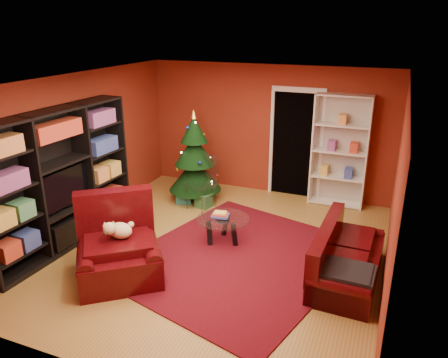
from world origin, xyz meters
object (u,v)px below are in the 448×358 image
at_px(gift_box_teal, 185,195).
at_px(gift_box_green, 204,200).
at_px(gift_box_red, 207,184).
at_px(white_bookshelf, 340,152).
at_px(coffee_table, 223,230).
at_px(acrylic_chair, 201,185).
at_px(rug, 238,258).
at_px(christmas_tree, 195,157).
at_px(sofa, 349,254).
at_px(media_unit, 60,180).
at_px(dog, 120,231).
at_px(armchair, 118,247).

xyz_separation_m(gift_box_teal, gift_box_green, (0.44, -0.07, -0.02)).
distance_m(gift_box_red, white_bookshelf, 2.83).
height_order(gift_box_red, coffee_table, coffee_table).
bearing_deg(gift_box_teal, gift_box_red, 82.57).
xyz_separation_m(gift_box_teal, acrylic_chair, (0.41, -0.13, 0.31)).
height_order(rug, white_bookshelf, white_bookshelf).
distance_m(rug, christmas_tree, 2.59).
bearing_deg(coffee_table, sofa, -9.35).
xyz_separation_m(gift_box_green, white_bookshelf, (2.32, 1.09, 0.93)).
bearing_deg(gift_box_green, rug, -50.91).
bearing_deg(sofa, media_unit, 100.62).
bearing_deg(dog, white_bookshelf, 19.09).
relative_size(gift_box_teal, armchair, 0.25).
height_order(rug, coffee_table, coffee_table).
distance_m(armchair, coffee_table, 1.77).
bearing_deg(dog, rug, -1.46).
xyz_separation_m(rug, gift_box_red, (-1.63, 2.49, 0.09)).
xyz_separation_m(gift_box_teal, dog, (0.38, -2.67, 0.54)).
xyz_separation_m(rug, armchair, (-1.36, -1.07, 0.45)).
bearing_deg(white_bookshelf, rug, -110.60).
bearing_deg(christmas_tree, coffee_table, -50.82).
distance_m(christmas_tree, gift_box_green, 0.85).
relative_size(gift_box_teal, acrylic_chair, 0.32).
distance_m(gift_box_teal, gift_box_red, 0.83).
bearing_deg(sofa, armchair, 113.39).
height_order(media_unit, christmas_tree, media_unit).
bearing_deg(coffee_table, dog, -123.76).
bearing_deg(gift_box_teal, media_unit, -113.71).
relative_size(armchair, coffee_table, 1.41).
bearing_deg(rug, white_bookshelf, 69.00).
height_order(gift_box_green, coffee_table, coffee_table).
xyz_separation_m(white_bookshelf, dog, (-2.38, -3.69, -0.38)).
distance_m(gift_box_green, gift_box_red, 0.96).
bearing_deg(gift_box_red, christmas_tree, -86.91).
bearing_deg(acrylic_chair, media_unit, -106.49).
height_order(armchair, acrylic_chair, same).
distance_m(media_unit, gift_box_red, 3.39).
bearing_deg(sofa, coffee_table, 82.69).
xyz_separation_m(gift_box_green, dog, (-0.06, -2.60, 0.56)).
height_order(media_unit, white_bookshelf, media_unit).
distance_m(rug, dog, 1.82).
bearing_deg(coffee_table, media_unit, -157.03).
distance_m(gift_box_teal, armchair, 2.78).
relative_size(armchair, acrylic_chair, 1.28).
bearing_deg(sofa, christmas_tree, 62.80).
xyz_separation_m(dog, sofa, (2.93, 1.08, -0.31)).
bearing_deg(christmas_tree, armchair, -85.50).
height_order(gift_box_green, acrylic_chair, acrylic_chair).
relative_size(dog, sofa, 0.23).
height_order(christmas_tree, gift_box_green, christmas_tree).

